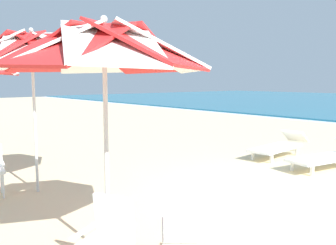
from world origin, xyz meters
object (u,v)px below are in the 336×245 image
Objects in this scene: plastic_chair_1 at (107,237)px; sun_lounger_2 at (279,146)px; sun_lounger_1 at (328,156)px; beach_umbrella_1 at (32,50)px; beach_umbrella_0 at (104,51)px; plastic_chair_0 at (185,232)px.

plastic_chair_1 reaches higher than sun_lounger_2.
sun_lounger_1 is at bearing -11.69° from sun_lounger_2.
sun_lounger_1 is at bearing 66.08° from beach_umbrella_1.
beach_umbrella_1 reaches higher than plastic_chair_1.
beach_umbrella_0 is at bearing -73.43° from sun_lounger_2.
plastic_chair_0 is 5.64m from sun_lounger_1.
beach_umbrella_1 reaches higher than sun_lounger_1.
plastic_chair_1 reaches higher than sun_lounger_1.
sun_lounger_2 is (-2.71, 5.78, -0.22)m from plastic_chair_0.
beach_umbrella_1 is (-3.38, 0.56, 1.96)m from plastic_chair_1.
sun_lounger_1 is at bearing 103.16° from plastic_chair_0.
beach_umbrella_0 is 3.02× the size of plastic_chair_1.
plastic_chair_1 is at bearing -9.47° from beach_umbrella_1.
plastic_chair_0 is at bearing -64.89° from sun_lounger_2.
beach_umbrella_0 is at bearing -86.14° from sun_lounger_1.
plastic_chair_1 is 0.40× the size of sun_lounger_2.
beach_umbrella_0 is 6.16m from sun_lounger_1.
beach_umbrella_0 reaches higher than plastic_chair_0.
beach_umbrella_0 is 2.88m from beach_umbrella_1.
beach_umbrella_0 is 1.19× the size of sun_lounger_2.
plastic_chair_0 is at bearing 20.57° from beach_umbrella_0.
beach_umbrella_1 reaches higher than sun_lounger_2.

